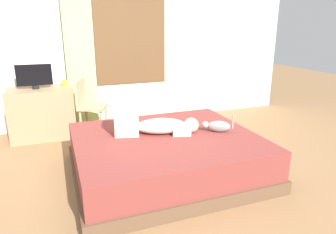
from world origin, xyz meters
name	(u,v)px	position (x,y,z in m)	size (l,w,h in m)	color
ground_plane	(162,181)	(0.00, 0.00, 0.00)	(16.00, 16.00, 0.00)	olive
back_wall_with_window	(114,36)	(0.01, 2.32, 1.45)	(6.40, 0.14, 2.90)	silver
bed	(166,155)	(0.11, 0.17, 0.22)	(2.01, 1.74, 0.45)	brown
person_lying	(152,124)	(0.00, 0.30, 0.57)	(0.94, 0.47, 0.34)	silver
cat	(217,126)	(0.71, 0.09, 0.52)	(0.32, 0.23, 0.21)	gray
desk	(42,113)	(-1.19, 1.92, 0.37)	(0.90, 0.56, 0.74)	#997A56
tv_monitor	(34,76)	(-1.24, 1.92, 0.92)	(0.48, 0.10, 0.35)	black
cup	(65,83)	(-0.84, 1.98, 0.79)	(0.08, 0.08, 0.09)	gold
chair_by_desk	(88,104)	(-0.55, 1.71, 0.51)	(0.50, 0.50, 0.86)	tan
curtain_left	(79,48)	(-0.57, 2.20, 1.28)	(0.44, 0.06, 2.56)	#ADCC75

